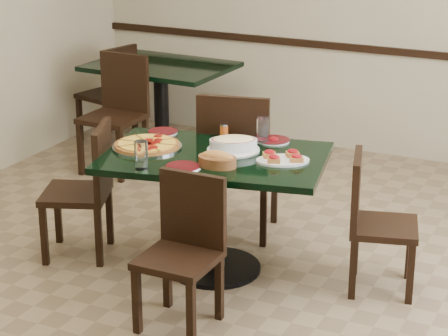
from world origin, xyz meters
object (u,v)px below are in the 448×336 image
at_px(main_table, 215,184).
at_px(chair_far, 237,157).
at_px(pepperoni_pizza, 147,145).
at_px(chair_left, 88,184).
at_px(chair_right, 372,216).
at_px(back_table, 161,90).
at_px(bread_basket, 217,160).
at_px(back_chair_near, 118,106).
at_px(bruschetta_platter, 283,158).
at_px(chair_near, 185,243).
at_px(back_chair_left, 112,89).
at_px(lasagna_casserole, 233,144).

bearing_deg(main_table, chair_far, 89.38).
bearing_deg(pepperoni_pizza, chair_left, -167.66).
distance_m(chair_right, chair_left, 1.76).
bearing_deg(back_table, bread_basket, -50.73).
relative_size(main_table, back_chair_near, 1.54).
relative_size(bread_basket, bruschetta_platter, 0.63).
relative_size(back_table, back_chair_near, 1.29).
bearing_deg(chair_right, back_chair_near, 49.33).
height_order(chair_left, back_chair_near, back_chair_near).
distance_m(back_table, pepperoni_pizza, 2.29).
bearing_deg(bread_basket, pepperoni_pizza, 163.09).
xyz_separation_m(chair_far, chair_near, (0.22, -1.14, -0.11)).
xyz_separation_m(back_table, bruschetta_platter, (1.90, -1.90, 0.25)).
bearing_deg(back_chair_near, bread_basket, -41.52).
height_order(chair_right, chair_left, chair_left).
height_order(chair_right, bruschetta_platter, chair_right).
height_order(chair_near, back_chair_near, back_chair_near).
xyz_separation_m(back_chair_left, bruschetta_platter, (2.38, -1.87, 0.29)).
distance_m(chair_far, bruschetta_platter, 0.71).
bearing_deg(back_chair_near, chair_near, -48.38).
distance_m(main_table, chair_right, 0.94).
bearing_deg(lasagna_casserole, back_chair_left, 108.38).
bearing_deg(chair_far, bread_basket, 93.66).
distance_m(main_table, chair_far, 0.52).
height_order(back_table, back_chair_near, back_chair_near).
bearing_deg(main_table, bread_basket, -71.79).
distance_m(chair_near, bruschetta_platter, 0.80).
xyz_separation_m(main_table, chair_near, (0.12, -0.62, -0.11)).
distance_m(chair_right, bread_basket, 0.95).
bearing_deg(back_chair_left, chair_left, 42.60).
bearing_deg(back_chair_near, bruschetta_platter, -32.11).
height_order(pepperoni_pizza, lasagna_casserole, lasagna_casserole).
distance_m(chair_left, back_chair_left, 2.37).
distance_m(main_table, back_table, 2.46).
bearing_deg(lasagna_casserole, chair_far, 82.42).
height_order(main_table, lasagna_casserole, lasagna_casserole).
distance_m(back_chair_left, pepperoni_pizza, 2.53).
distance_m(chair_near, chair_left, 1.06).
bearing_deg(pepperoni_pizza, chair_near, -45.48).
xyz_separation_m(main_table, back_chair_near, (-1.54, 1.35, -0.04)).
bearing_deg(back_chair_near, back_table, 86.90).
bearing_deg(bruschetta_platter, chair_near, -142.20).
bearing_deg(back_chair_left, back_table, 106.98).
xyz_separation_m(chair_near, bruschetta_platter, (0.28, 0.68, 0.32)).
relative_size(main_table, bruschetta_platter, 3.83).
bearing_deg(bread_basket, back_chair_near, 133.16).
height_order(back_chair_near, bruschetta_platter, back_chair_near).
xyz_separation_m(back_table, lasagna_casserole, (1.55, -1.84, 0.27)).
xyz_separation_m(main_table, lasagna_casserole, (0.06, 0.11, 0.23)).
relative_size(chair_far, back_chair_left, 1.15).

